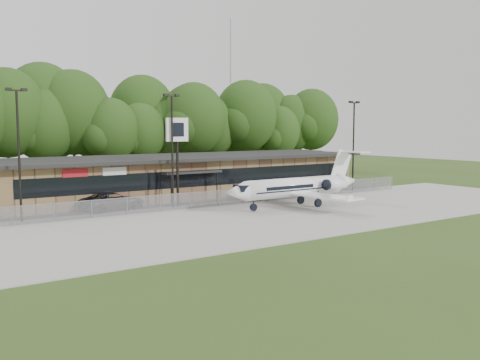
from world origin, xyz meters
TOP-DOWN VIEW (x-y plane):
  - ground at (0.00, 0.00)m, footprint 160.00×160.00m
  - apron at (0.00, 8.00)m, footprint 64.00×18.00m
  - parking_lot at (0.00, 19.50)m, footprint 50.00×9.00m
  - terminal at (-0.00, 23.94)m, footprint 41.00×11.65m
  - fence at (0.00, 15.00)m, footprint 46.00×0.04m
  - treeline at (0.00, 42.00)m, footprint 72.00×12.00m
  - radio_mast at (22.00, 48.00)m, footprint 0.20×0.20m
  - light_pole_left at (-18.00, 16.50)m, footprint 1.55×0.30m
  - light_pole_mid at (-5.00, 16.50)m, footprint 1.55×0.30m
  - light_pole_right at (18.00, 16.50)m, footprint 1.55×0.30m
  - business_jet at (4.58, 10.38)m, footprint 15.24×13.53m
  - suv at (-10.03, 18.27)m, footprint 6.19×3.76m
  - pole_sign at (-4.34, 16.80)m, footprint 2.14×0.33m

SIDE VIEW (x-z plane):
  - ground at x=0.00m, z-range 0.00..0.00m
  - parking_lot at x=0.00m, z-range 0.00..0.06m
  - apron at x=0.00m, z-range 0.00..0.08m
  - fence at x=0.00m, z-range 0.02..1.54m
  - suv at x=-10.03m, z-range 0.00..1.60m
  - business_jet at x=4.58m, z-range -0.73..4.42m
  - terminal at x=0.00m, z-range 0.03..4.33m
  - light_pole_left at x=-18.00m, z-range 0.86..11.09m
  - light_pole_mid at x=-5.00m, z-range 0.86..11.09m
  - light_pole_right at x=18.00m, z-range 0.86..11.09m
  - pole_sign at x=-4.34m, z-range 2.16..10.30m
  - treeline at x=0.00m, z-range 0.00..15.00m
  - radio_mast at x=22.00m, z-range 0.00..25.00m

